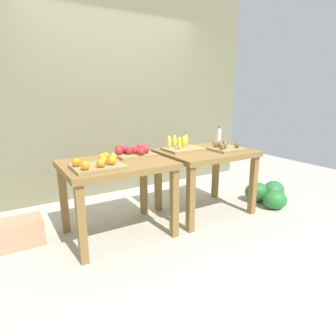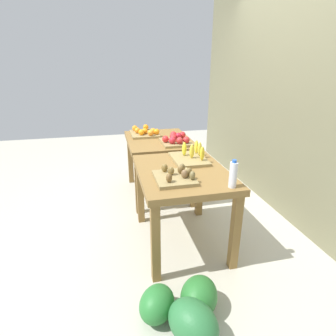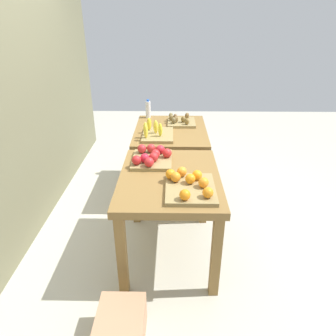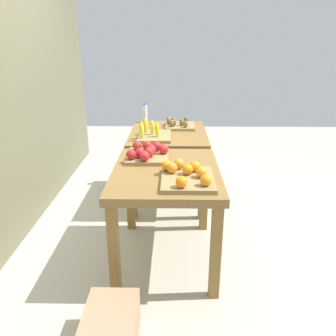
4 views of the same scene
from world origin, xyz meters
name	(u,v)px [view 2 (image 2 of 4)]	position (x,y,z in m)	size (l,w,h in m)	color
ground_plane	(169,213)	(0.00, 0.00, 0.00)	(8.00, 8.00, 0.00)	#B7B4A4
back_wall	(287,81)	(0.00, 1.35, 1.50)	(4.40, 0.12, 3.00)	#6F6C4F
display_table_left	(159,147)	(-0.56, 0.00, 0.66)	(1.04, 0.80, 0.77)	olive
display_table_right	(182,181)	(0.56, 0.00, 0.66)	(1.04, 0.80, 0.77)	olive
orange_bin	(145,132)	(-0.78, -0.15, 0.81)	(0.44, 0.37, 0.11)	#937E4D
apple_bin	(176,140)	(-0.30, 0.16, 0.82)	(0.42, 0.35, 0.11)	#937E4D
banana_crate	(190,157)	(0.32, 0.15, 0.81)	(0.44, 0.32, 0.17)	#937E4D
kiwi_bin	(176,176)	(0.76, -0.11, 0.80)	(0.36, 0.32, 0.10)	#937E4D
water_bottle	(233,175)	(1.00, 0.28, 0.88)	(0.06, 0.06, 0.23)	silver
watermelon_pile	(186,309)	(1.47, -0.22, 0.13)	(0.63, 0.68, 0.28)	#2A6C38
cardboard_produce_box	(167,161)	(-1.45, 0.30, 0.12)	(0.40, 0.30, 0.25)	tan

